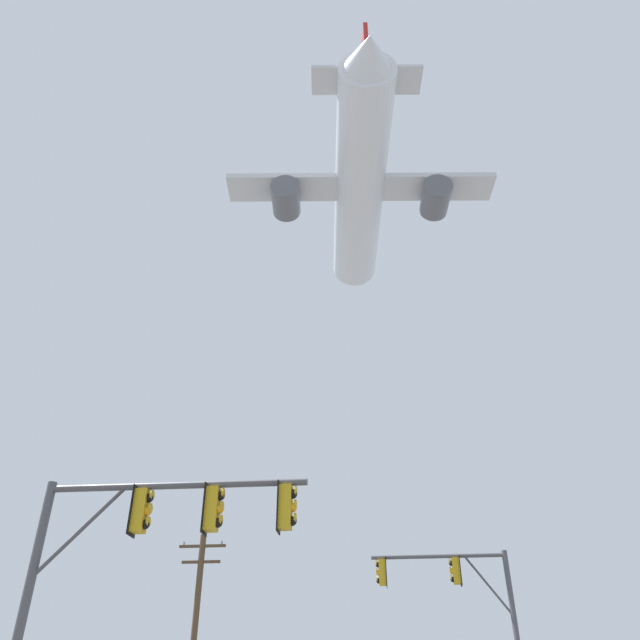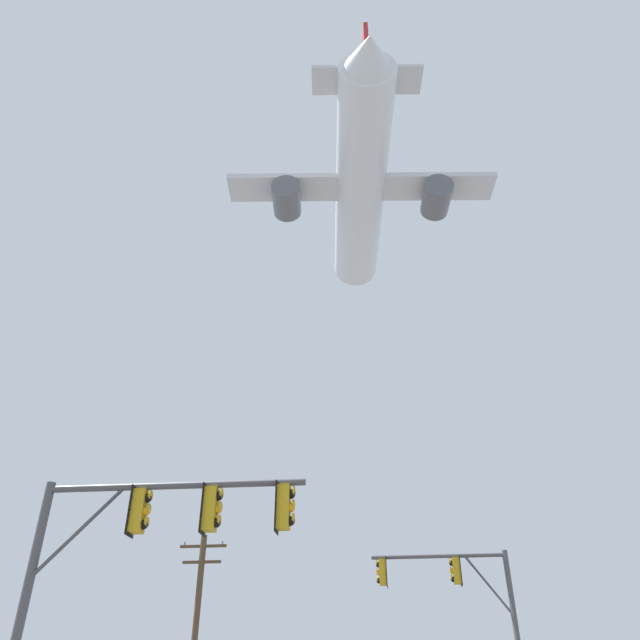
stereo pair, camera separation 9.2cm
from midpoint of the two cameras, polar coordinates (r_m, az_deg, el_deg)
signal_pole_near at (r=14.20m, az=-15.61°, el=-18.81°), size 5.79×0.49×5.66m
signal_pole_far at (r=24.93m, az=13.11°, el=-23.58°), size 5.00×0.48×6.26m
utility_pole at (r=30.81m, az=-11.21°, el=-25.69°), size 2.20×0.28×8.17m
airplane at (r=50.94m, az=3.77°, el=11.94°), size 20.99×27.16×7.40m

